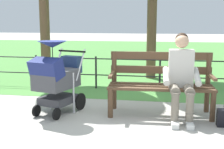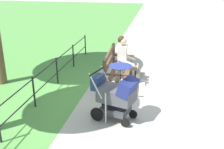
{
  "view_description": "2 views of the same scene",
  "coord_description": "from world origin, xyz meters",
  "px_view_note": "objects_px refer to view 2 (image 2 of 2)",
  "views": [
    {
      "loc": [
        -0.75,
        4.57,
        1.45
      ],
      "look_at": [
        0.02,
        0.13,
        0.64
      ],
      "focal_mm": 48.36,
      "sensor_mm": 36.0,
      "label": 1
    },
    {
      "loc": [
        5.65,
        0.96,
        2.8
      ],
      "look_at": [
        0.28,
        -0.03,
        0.72
      ],
      "focal_mm": 43.82,
      "sensor_mm": 36.0,
      "label": 2
    }
  ],
  "objects_px": {
    "stroller": "(117,92)",
    "handbag": "(138,71)",
    "park_bench": "(116,68)",
    "person_on_bench": "(127,59)"
  },
  "relations": [
    {
      "from": "stroller",
      "to": "handbag",
      "type": "distance_m",
      "value": 2.6
    },
    {
      "from": "stroller",
      "to": "park_bench",
      "type": "bearing_deg",
      "value": -169.75
    },
    {
      "from": "park_bench",
      "to": "person_on_bench",
      "type": "distance_m",
      "value": 0.4
    },
    {
      "from": "park_bench",
      "to": "person_on_bench",
      "type": "height_order",
      "value": "person_on_bench"
    },
    {
      "from": "person_on_bench",
      "to": "handbag",
      "type": "height_order",
      "value": "person_on_bench"
    },
    {
      "from": "park_bench",
      "to": "stroller",
      "type": "bearing_deg",
      "value": 10.25
    },
    {
      "from": "person_on_bench",
      "to": "stroller",
      "type": "relative_size",
      "value": 1.11
    },
    {
      "from": "park_bench",
      "to": "person_on_bench",
      "type": "relative_size",
      "value": 1.27
    },
    {
      "from": "person_on_bench",
      "to": "stroller",
      "type": "height_order",
      "value": "person_on_bench"
    },
    {
      "from": "park_bench",
      "to": "stroller",
      "type": "relative_size",
      "value": 1.41
    }
  ]
}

